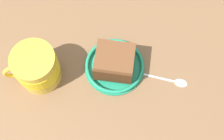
{
  "coord_description": "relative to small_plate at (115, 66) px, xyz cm",
  "views": [
    {
      "loc": [
        -29.23,
        11.61,
        66.92
      ],
      "look_at": [
        -5.66,
        2.7,
        3.0
      ],
      "focal_mm": 49.49,
      "sensor_mm": 36.0,
      "label": 1
    }
  ],
  "objects": [
    {
      "name": "ground_plane",
      "position": [
        4.17,
        -1.5,
        -2.36
      ],
      "size": [
        113.17,
        113.17,
        3.01
      ],
      "primitive_type": "cube",
      "color": "brown"
    },
    {
      "name": "cake_slice",
      "position": [
        -0.24,
        0.13,
        3.02
      ],
      "size": [
        10.88,
        11.14,
        5.85
      ],
      "color": "#472814",
      "rests_on": "small_plate"
    },
    {
      "name": "small_plate",
      "position": [
        0.0,
        0.0,
        0.0
      ],
      "size": [
        13.89,
        13.89,
        1.73
      ],
      "color": "#1E8C66",
      "rests_on": "ground_plane"
    },
    {
      "name": "teaspoon",
      "position": [
        -7.7,
        -11.07,
        -0.51
      ],
      "size": [
        8.44,
        11.42,
        0.8
      ],
      "color": "silver",
      "rests_on": "ground_plane"
    },
    {
      "name": "tea_mug",
      "position": [
        4.51,
        16.59,
        4.18
      ],
      "size": [
        9.66,
        12.12,
        9.64
      ],
      "color": "gold",
      "rests_on": "ground_plane"
    }
  ]
}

